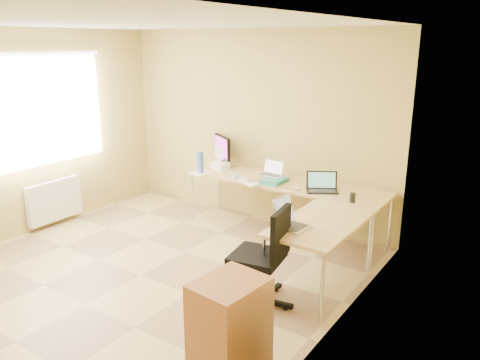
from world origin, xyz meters
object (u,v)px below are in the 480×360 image
Objects in this scene: desk_return at (320,255)px; office_chair at (257,255)px; laptop_return at (293,216)px; cabinet at (230,326)px; laptop_center at (271,169)px; mug at (236,177)px; desk_fan at (223,156)px; monitor at (222,151)px; water_bottle at (200,162)px; desk_main at (284,209)px; keyboard at (246,181)px; laptop_black at (323,182)px.

office_chair is at bearing -121.57° from desk_return.
laptop_return reaches higher than cabinet.
office_chair reaches higher than desk_return.
mug is at bearing -143.26° from laptop_center.
desk_fan is 2.47m from laptop_return.
water_bottle is (0.00, -0.50, -0.07)m from monitor.
laptop_return is 0.35× the size of office_chair.
cabinet is at bearing -45.64° from desk_fan.
desk_main is 5.23× the size of monitor.
keyboard is at bearing 152.91° from desk_return.
laptop_black is at bearing 35.00° from keyboard.
water_bottle is at bearing 154.39° from laptop_black.
laptop_center is at bearing 106.99° from office_chair.
cabinet is (2.07, -2.72, -0.59)m from monitor.
cabinet is at bearing -63.23° from laptop_center.
water_bottle is at bearing 133.21° from office_chair.
laptop_black is 1.52m from office_chair.
office_chair is (1.73, -1.80, -0.36)m from desk_fan.
desk_return is 1.73m from mug.
desk_return is 4.89× the size of desk_fan.
cabinet is at bearing -20.18° from monitor.
desk_fan is at bearing 58.83° from laptop_return.
desk_return is 2.64× the size of keyboard.
monitor reaches higher than keyboard.
office_chair is at bearing -39.10° from desk_fan.
water_bottle is 2.20m from office_chair.
laptop_center is 0.60× the size of keyboard.
mug is (-0.15, 0.00, 0.03)m from keyboard.
mug is 0.33× the size of desk_fan.
monitor is 5.85× the size of mug.
laptop_return is at bearing -49.40° from laptop_center.
desk_fan is at bearing 167.86° from laptop_center.
desk_main is at bearing -2.97° from desk_fan.
water_bottle is at bearing 69.11° from laptop_return.
desk_main is 0.62m from keyboard.
monitor reaches higher than mug.
desk_return is 1.59m from laptop_center.
desk_main is at bearing 38.70° from laptop_return.
laptop_return reaches higher than desk_return.
desk_return is 2.56× the size of monitor.
laptop_center is 0.40× the size of cabinet.
office_chair reaches higher than desk_fan.
office_chair is at bearing 116.25° from cabinet.
cabinet is (2.07, -2.72, -0.50)m from desk_fan.
mug is 0.25× the size of laptop_return.
desk_main is 0.75m from laptop_black.
laptop_center is 2.76m from cabinet.
monitor is 0.50m from water_bottle.
office_chair reaches higher than keyboard.
office_chair is at bearing -13.65° from monitor.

